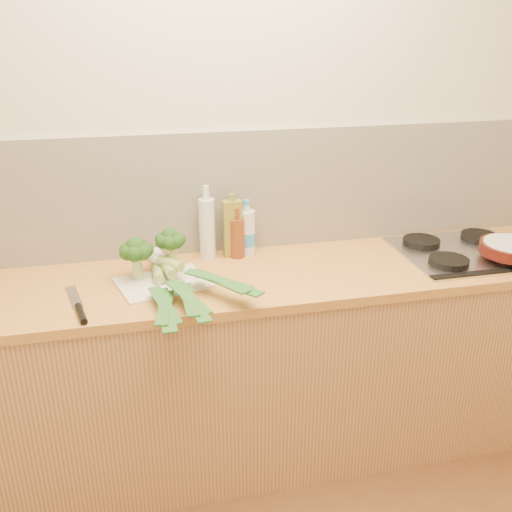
{
  "coord_description": "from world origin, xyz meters",
  "views": [
    {
      "loc": [
        -0.43,
        -0.91,
        1.87
      ],
      "look_at": [
        0.03,
        1.1,
        1.02
      ],
      "focal_mm": 40.0,
      "sensor_mm": 36.0,
      "label": 1
    }
  ],
  "objects": [
    {
      "name": "chopping_board",
      "position": [
        -0.33,
        1.18,
        0.91
      ],
      "size": [
        0.4,
        0.33,
        0.01
      ],
      "primitive_type": "cube",
      "rotation": [
        0.0,
        0.0,
        0.26
      ],
      "color": "beige",
      "rests_on": "counter"
    },
    {
      "name": "water_bottle",
      "position": [
        0.06,
        1.43,
        0.99
      ],
      "size": [
        0.08,
        0.08,
        0.23
      ],
      "color": "silver",
      "rests_on": "counter"
    },
    {
      "name": "amber_bottle",
      "position": [
        0.01,
        1.39,
        0.99
      ],
      "size": [
        0.06,
        0.06,
        0.23
      ],
      "color": "brown",
      "rests_on": "counter"
    },
    {
      "name": "counter",
      "position": [
        0.0,
        1.2,
        0.45
      ],
      "size": [
        3.2,
        0.62,
        0.9
      ],
      "color": "tan",
      "rests_on": "ground"
    },
    {
      "name": "glass_bottle",
      "position": [
        -0.11,
        1.42,
        1.04
      ],
      "size": [
        0.07,
        0.07,
        0.33
      ],
      "color": "silver",
      "rests_on": "counter"
    },
    {
      "name": "leek_front",
      "position": [
        -0.35,
        1.17,
        0.93
      ],
      "size": [
        0.1,
        0.72,
        0.04
      ],
      "rotation": [
        0.0,
        0.0,
        0.01
      ],
      "color": "white",
      "rests_on": "chopping_board"
    },
    {
      "name": "oil_tin",
      "position": [
        -0.0,
        1.41,
        1.03
      ],
      "size": [
        0.08,
        0.05,
        0.29
      ],
      "color": "olive",
      "rests_on": "counter"
    },
    {
      "name": "leek_mid",
      "position": [
        -0.29,
        1.15,
        0.95
      ],
      "size": [
        0.18,
        0.68,
        0.04
      ],
      "rotation": [
        0.0,
        0.0,
        0.17
      ],
      "color": "white",
      "rests_on": "chopping_board"
    },
    {
      "name": "room_shell",
      "position": [
        0.0,
        1.49,
        1.17
      ],
      "size": [
        3.5,
        3.5,
        3.5
      ],
      "color": "beige",
      "rests_on": "ground"
    },
    {
      "name": "gas_hob",
      "position": [
        1.02,
        1.2,
        0.91
      ],
      "size": [
        0.58,
        0.5,
        0.04
      ],
      "color": "silver",
      "rests_on": "counter"
    },
    {
      "name": "chefs_knife",
      "position": [
        -0.64,
        1.01,
        0.91
      ],
      "size": [
        0.1,
        0.34,
        0.02
      ],
      "rotation": [
        0.0,
        0.0,
        0.21
      ],
      "color": "silver",
      "rests_on": "counter"
    },
    {
      "name": "broccoli_right",
      "position": [
        -0.29,
        1.28,
        1.04
      ],
      "size": [
        0.12,
        0.12,
        0.19
      ],
      "color": "#AEBC6E",
      "rests_on": "chopping_board"
    },
    {
      "name": "broccoli_left",
      "position": [
        -0.42,
        1.23,
        1.03
      ],
      "size": [
        0.13,
        0.14,
        0.18
      ],
      "color": "#AEBC6E",
      "rests_on": "chopping_board"
    },
    {
      "name": "leek_back",
      "position": [
        -0.24,
        1.15,
        0.97
      ],
      "size": [
        0.42,
        0.51,
        0.04
      ],
      "rotation": [
        0.0,
        0.0,
        0.68
      ],
      "color": "white",
      "rests_on": "chopping_board"
    }
  ]
}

